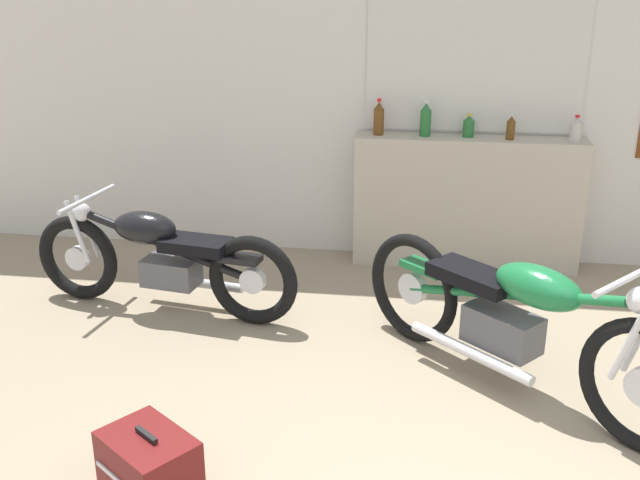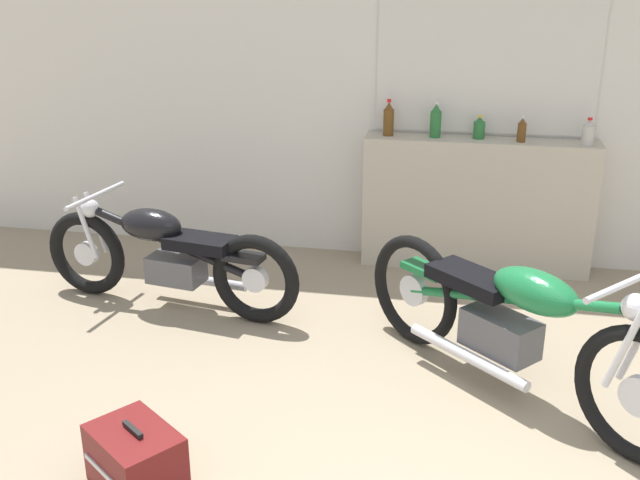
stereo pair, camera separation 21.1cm
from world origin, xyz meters
The scene contains 10 objects.
wall_back centered at (0.01, 3.54, 1.40)m, with size 10.00×0.07×2.80m.
sill_counter centered at (0.04, 3.36, 0.51)m, with size 1.72×0.28×1.02m.
bottle_leftmost centered at (-0.65, 3.37, 1.14)m, with size 0.08×0.08×0.27m.
bottle_left_center centered at (-0.30, 3.38, 1.14)m, with size 0.08×0.08×0.27m.
bottle_center centered at (0.02, 3.39, 1.09)m, with size 0.09×0.09×0.17m.
bottle_right_center centered at (0.32, 3.34, 1.10)m, with size 0.06×0.06×0.19m.
bottle_rightmost centered at (0.78, 3.32, 1.10)m, with size 0.09×0.09×0.20m.
motorcycle_black centered at (-2.02, 2.23, 0.38)m, with size 1.92×0.64×0.77m.
motorcycle_green centered at (0.22, 1.54, 0.43)m, with size 1.70×1.53×0.89m.
hard_case_darkred centered at (-1.47, 0.41, 0.14)m, with size 0.52×0.50×0.31m.
Camera 1 is at (-0.33, -2.24, 2.27)m, focal length 42.00 mm.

